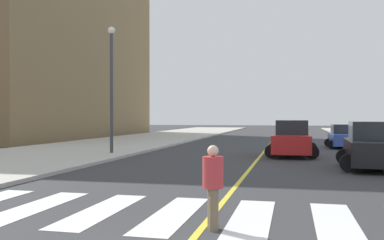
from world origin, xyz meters
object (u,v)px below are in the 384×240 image
object	(u,v)px
car_red_third	(292,139)
street_lamp	(111,78)
car_black_second	(372,147)
car_blue_nearest	(343,137)
pedestrian_crossing	(213,183)

from	to	relation	value
car_red_third	street_lamp	distance (m)	11.14
car_black_second	street_lamp	size ratio (longest dim) A/B	0.63
car_blue_nearest	car_red_third	xyz separation A→B (m)	(-3.60, -7.59, 0.17)
street_lamp	car_red_third	bearing A→B (deg)	9.32
pedestrian_crossing	street_lamp	size ratio (longest dim) A/B	0.23
street_lamp	car_blue_nearest	bearing A→B (deg)	33.56
pedestrian_crossing	street_lamp	distance (m)	17.97
car_red_third	street_lamp	size ratio (longest dim) A/B	0.63
car_blue_nearest	car_black_second	bearing A→B (deg)	87.84
car_blue_nearest	car_red_third	size ratio (longest dim) A/B	0.83
car_blue_nearest	car_red_third	bearing A→B (deg)	63.33
car_blue_nearest	pedestrian_crossing	size ratio (longest dim) A/B	2.28
car_black_second	car_red_third	world-z (taller)	car_red_third
car_red_third	pedestrian_crossing	distance (m)	16.99
car_black_second	street_lamp	world-z (taller)	street_lamp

